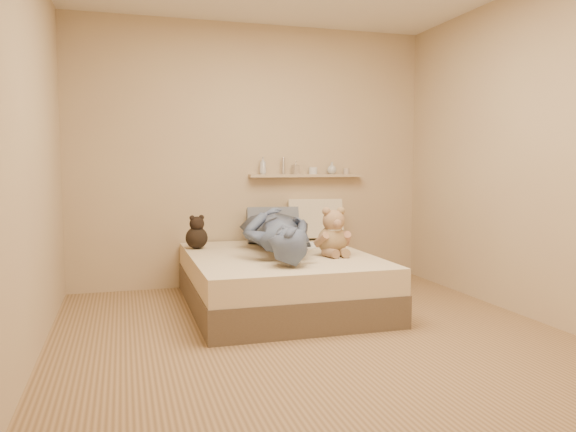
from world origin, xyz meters
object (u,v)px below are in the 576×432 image
object	(u,v)px
pillow_cream	(315,220)
person	(275,230)
teddy_bear	(333,236)
bed	(279,280)
game_console	(305,246)
pillow_grey	(273,226)
dark_plush	(197,234)
wall_shelf	(307,176)

from	to	relation	value
pillow_cream	person	xyz separation A→B (m)	(-0.62, -0.75, -0.00)
person	teddy_bear	bearing A→B (deg)	152.69
bed	teddy_bear	bearing A→B (deg)	-26.93
game_console	pillow_grey	xyz separation A→B (m)	(0.07, 1.21, 0.03)
dark_plush	person	size ratio (longest dim) A/B	0.19
game_console	pillow_cream	size ratio (longest dim) A/B	0.30
game_console	pillow_grey	size ratio (longest dim) A/B	0.33
dark_plush	person	distance (m)	0.75
pillow_cream	wall_shelf	bearing A→B (deg)	129.69
pillow_cream	wall_shelf	distance (m)	0.46
bed	game_console	bearing A→B (deg)	-82.76
bed	teddy_bear	xyz separation A→B (m)	(0.41, -0.21, 0.40)
dark_plush	person	bearing A→B (deg)	-34.04
teddy_bear	pillow_grey	world-z (taller)	teddy_bear
person	pillow_cream	bearing A→B (deg)	-122.44
pillow_grey	wall_shelf	distance (m)	0.67
pillow_grey	wall_shelf	xyz separation A→B (m)	(0.42, 0.22, 0.48)
game_console	dark_plush	world-z (taller)	dark_plush
pillow_cream	bed	bearing A→B (deg)	-126.56
pillow_cream	pillow_grey	size ratio (longest dim) A/B	1.10
teddy_bear	wall_shelf	distance (m)	1.23
pillow_cream	pillow_grey	distance (m)	0.50
pillow_grey	teddy_bear	bearing A→B (deg)	-72.61
teddy_bear	pillow_grey	distance (m)	0.94
dark_plush	pillow_cream	world-z (taller)	pillow_cream
pillow_cream	pillow_grey	xyz separation A→B (m)	(-0.48, -0.14, -0.03)
game_console	wall_shelf	distance (m)	1.59
game_console	pillow_cream	bearing A→B (deg)	67.88
teddy_bear	pillow_grey	bearing A→B (deg)	107.39
pillow_cream	wall_shelf	size ratio (longest dim) A/B	0.46
teddy_bear	pillow_cream	xyz separation A→B (m)	(0.20, 1.04, 0.03)
game_console	person	xyz separation A→B (m)	(-0.08, 0.61, 0.06)
dark_plush	wall_shelf	bearing A→B (deg)	18.90
game_console	person	size ratio (longest dim) A/B	0.10
bed	pillow_cream	bearing A→B (deg)	53.44
pillow_cream	pillow_grey	bearing A→B (deg)	-163.83
wall_shelf	game_console	bearing A→B (deg)	-108.68
teddy_bear	dark_plush	xyz separation A→B (m)	(-1.05, 0.72, -0.04)
pillow_grey	person	world-z (taller)	person
dark_plush	pillow_cream	distance (m)	1.29
game_console	teddy_bear	distance (m)	0.47
bed	pillow_grey	distance (m)	0.81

